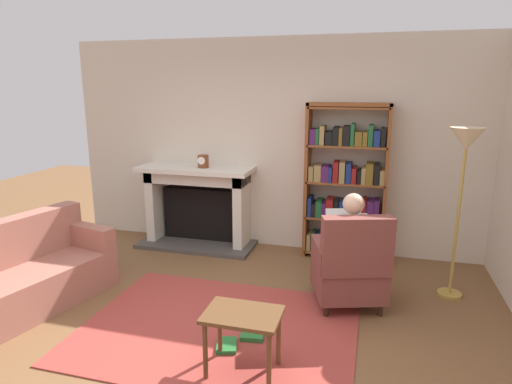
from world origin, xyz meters
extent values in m
plane|color=brown|center=(0.00, 0.00, 0.00)|extent=(14.00, 14.00, 0.00)
cube|color=beige|center=(0.00, 2.55, 1.35)|extent=(5.60, 0.10, 2.70)
cube|color=#A13B34|center=(0.00, 0.30, 0.01)|extent=(2.40, 1.80, 0.01)
cube|color=#4C4742|center=(-1.00, 2.18, 0.03)|extent=(1.55, 0.64, 0.05)
cube|color=black|center=(-1.00, 2.40, 0.40)|extent=(1.03, 0.20, 0.70)
cube|color=silver|center=(-1.62, 2.28, 0.51)|extent=(0.12, 0.44, 1.02)
cube|color=silver|center=(-0.39, 2.28, 0.51)|extent=(0.12, 0.44, 1.02)
cube|color=silver|center=(-1.00, 2.28, 0.94)|extent=(1.35, 0.44, 0.16)
cube|color=silver|center=(-1.00, 2.22, 1.05)|extent=(1.51, 0.56, 0.06)
cylinder|color=brown|center=(-0.88, 2.20, 1.16)|extent=(0.14, 0.14, 0.16)
cylinder|color=white|center=(-0.88, 2.14, 1.18)|extent=(0.10, 0.01, 0.10)
cube|color=brown|center=(0.45, 2.34, 0.96)|extent=(0.04, 0.32, 1.91)
cube|color=brown|center=(1.39, 2.34, 0.96)|extent=(0.04, 0.32, 1.91)
cube|color=brown|center=(0.92, 2.34, 1.89)|extent=(0.98, 0.32, 0.04)
cube|color=brown|center=(0.92, 2.34, 0.06)|extent=(0.94, 0.32, 0.02)
cube|color=#997F4C|center=(0.51, 2.33, 0.18)|extent=(0.05, 0.26, 0.21)
cube|color=#1E592D|center=(0.56, 2.33, 0.18)|extent=(0.05, 0.26, 0.22)
cube|color=navy|center=(0.63, 2.33, 0.18)|extent=(0.08, 0.26, 0.22)
cube|color=#1E592D|center=(0.71, 2.33, 0.18)|extent=(0.06, 0.26, 0.22)
cube|color=black|center=(0.78, 2.33, 0.18)|extent=(0.08, 0.26, 0.22)
cube|color=maroon|center=(0.85, 2.33, 0.15)|extent=(0.04, 0.26, 0.16)
cube|color=navy|center=(0.90, 2.33, 0.17)|extent=(0.04, 0.26, 0.20)
cube|color=maroon|center=(0.95, 2.33, 0.18)|extent=(0.06, 0.26, 0.21)
cube|color=maroon|center=(1.02, 2.33, 0.20)|extent=(0.06, 0.26, 0.25)
cube|color=maroon|center=(1.09, 2.33, 0.17)|extent=(0.07, 0.26, 0.20)
cube|color=navy|center=(1.15, 2.33, 0.16)|extent=(0.05, 0.26, 0.18)
cube|color=#997F4C|center=(1.22, 2.33, 0.16)|extent=(0.07, 0.26, 0.19)
cube|color=black|center=(1.29, 2.33, 0.17)|extent=(0.05, 0.26, 0.19)
cube|color=brown|center=(1.34, 2.33, 0.17)|extent=(0.05, 0.26, 0.20)
cube|color=brown|center=(0.92, 2.34, 0.51)|extent=(0.94, 0.32, 0.02)
cube|color=navy|center=(0.50, 2.33, 0.64)|extent=(0.04, 0.26, 0.23)
cube|color=black|center=(0.55, 2.33, 0.60)|extent=(0.05, 0.26, 0.17)
cube|color=#1E592D|center=(0.62, 2.33, 0.62)|extent=(0.07, 0.26, 0.20)
cube|color=#4C1E59|center=(0.68, 2.33, 0.61)|extent=(0.04, 0.26, 0.18)
cube|color=maroon|center=(0.75, 2.33, 0.63)|extent=(0.09, 0.26, 0.23)
cube|color=black|center=(0.83, 2.33, 0.63)|extent=(0.06, 0.26, 0.22)
cube|color=navy|center=(0.90, 2.33, 0.63)|extent=(0.06, 0.26, 0.21)
cube|color=brown|center=(0.96, 2.33, 0.64)|extent=(0.05, 0.26, 0.24)
cube|color=#997F4C|center=(1.02, 2.33, 0.63)|extent=(0.06, 0.26, 0.22)
cube|color=#1E592D|center=(1.09, 2.33, 0.60)|extent=(0.08, 0.26, 0.16)
cube|color=maroon|center=(1.16, 2.33, 0.65)|extent=(0.04, 0.26, 0.26)
cube|color=#4C1E59|center=(1.23, 2.33, 0.64)|extent=(0.08, 0.26, 0.24)
cube|color=#4C1E59|center=(1.31, 2.33, 0.65)|extent=(0.06, 0.26, 0.25)
cube|color=brown|center=(0.92, 2.34, 0.96)|extent=(0.94, 0.32, 0.02)
cube|color=#997F4C|center=(0.51, 2.33, 1.06)|extent=(0.06, 0.26, 0.18)
cube|color=#997F4C|center=(0.59, 2.33, 1.07)|extent=(0.09, 0.26, 0.20)
cube|color=#4C1E59|center=(0.68, 2.33, 1.06)|extent=(0.09, 0.26, 0.19)
cube|color=navy|center=(0.74, 2.33, 1.06)|extent=(0.04, 0.26, 0.18)
cube|color=maroon|center=(0.80, 2.33, 1.09)|extent=(0.06, 0.26, 0.25)
cube|color=#997F4C|center=(0.88, 2.33, 1.09)|extent=(0.07, 0.26, 0.25)
cube|color=navy|center=(0.96, 2.33, 1.09)|extent=(0.06, 0.26, 0.24)
cube|color=maroon|center=(1.02, 2.33, 1.06)|extent=(0.06, 0.26, 0.18)
cube|color=black|center=(1.08, 2.33, 1.05)|extent=(0.04, 0.26, 0.16)
cube|color=#997F4C|center=(1.13, 2.33, 1.07)|extent=(0.05, 0.26, 0.19)
cube|color=brown|center=(1.20, 2.33, 1.09)|extent=(0.08, 0.26, 0.25)
cube|color=black|center=(1.28, 2.33, 1.09)|extent=(0.06, 0.26, 0.24)
cube|color=#997F4C|center=(1.36, 2.33, 1.06)|extent=(0.08, 0.26, 0.18)
cube|color=brown|center=(0.92, 2.34, 1.41)|extent=(0.94, 0.32, 0.02)
cube|color=#4C1E59|center=(0.52, 2.33, 1.51)|extent=(0.07, 0.26, 0.18)
cube|color=#1E592D|center=(0.57, 2.33, 1.51)|extent=(0.04, 0.26, 0.19)
cube|color=#997F4C|center=(0.63, 2.33, 1.53)|extent=(0.06, 0.26, 0.23)
cube|color=black|center=(0.71, 2.33, 1.50)|extent=(0.08, 0.26, 0.16)
cube|color=black|center=(0.79, 2.33, 1.52)|extent=(0.07, 0.26, 0.22)
cube|color=brown|center=(0.85, 2.33, 1.52)|extent=(0.04, 0.26, 0.21)
cube|color=black|center=(0.91, 2.33, 1.53)|extent=(0.08, 0.26, 0.23)
cube|color=#1E592D|center=(0.98, 2.33, 1.55)|extent=(0.04, 0.26, 0.26)
cube|color=brown|center=(1.05, 2.33, 1.50)|extent=(0.08, 0.26, 0.17)
cube|color=brown|center=(1.12, 2.33, 1.50)|extent=(0.05, 0.26, 0.17)
cube|color=#1E592D|center=(1.19, 2.33, 1.54)|extent=(0.05, 0.26, 0.25)
cube|color=navy|center=(1.26, 2.33, 1.51)|extent=(0.07, 0.26, 0.19)
cube|color=black|center=(1.33, 2.33, 1.53)|extent=(0.05, 0.26, 0.22)
cube|color=brown|center=(0.92, 2.34, 1.85)|extent=(0.94, 0.32, 0.02)
cylinder|color=#331E14|center=(1.24, 1.38, 0.06)|extent=(0.05, 0.05, 0.12)
cylinder|color=#331E14|center=(0.75, 1.22, 0.06)|extent=(0.05, 0.05, 0.12)
cylinder|color=#331E14|center=(1.39, 0.92, 0.06)|extent=(0.05, 0.05, 0.12)
cylinder|color=#331E14|center=(0.90, 0.77, 0.06)|extent=(0.05, 0.05, 0.12)
cube|color=brown|center=(1.07, 1.07, 0.27)|extent=(0.79, 0.77, 0.30)
cube|color=brown|center=(1.14, 0.85, 0.70)|extent=(0.66, 0.35, 0.55)
cube|color=brown|center=(1.33, 1.16, 0.53)|extent=(0.28, 0.55, 0.22)
cube|color=brown|center=(0.81, 0.99, 0.53)|extent=(0.28, 0.55, 0.22)
cube|color=silver|center=(1.08, 1.03, 0.67)|extent=(0.37, 0.29, 0.50)
sphere|color=#D8AD8C|center=(1.08, 1.03, 1.04)|extent=(0.20, 0.20, 0.20)
cube|color=#191E3F|center=(1.10, 1.24, 0.47)|extent=(0.24, 0.42, 0.12)
cube|color=#191E3F|center=(0.95, 1.19, 0.47)|extent=(0.24, 0.42, 0.12)
cylinder|color=#191E3F|center=(1.04, 1.42, 0.21)|extent=(0.10, 0.10, 0.42)
cylinder|color=#191E3F|center=(0.89, 1.37, 0.21)|extent=(0.10, 0.10, 0.42)
cube|color=white|center=(0.98, 1.34, 0.77)|extent=(0.38, 0.21, 0.25)
cube|color=#A46555|center=(-1.90, 0.13, 0.20)|extent=(1.08, 1.82, 0.40)
cube|color=#A46555|center=(-2.16, 0.20, 0.62)|extent=(0.59, 1.70, 0.45)
cube|color=#A46555|center=(-1.72, 0.88, 0.52)|extent=(0.72, 0.32, 0.24)
cube|color=brown|center=(0.39, -0.21, 0.48)|extent=(0.56, 0.39, 0.03)
cylinder|color=brown|center=(0.15, -0.37, 0.23)|extent=(0.04, 0.04, 0.46)
cylinder|color=brown|center=(0.62, -0.37, 0.23)|extent=(0.04, 0.04, 0.46)
cylinder|color=brown|center=(0.15, -0.06, 0.23)|extent=(0.04, 0.04, 0.46)
cylinder|color=brown|center=(0.62, -0.06, 0.23)|extent=(0.04, 0.04, 0.46)
cube|color=#267233|center=(0.17, 0.04, 0.03)|extent=(0.22, 0.25, 0.03)
cube|color=#267233|center=(0.33, 0.28, 0.03)|extent=(0.23, 0.29, 0.04)
cylinder|color=#B7933F|center=(2.08, 1.54, 0.01)|extent=(0.24, 0.24, 0.03)
cylinder|color=#B7933F|center=(2.08, 1.54, 0.77)|extent=(0.03, 0.03, 1.48)
cone|color=beige|center=(2.08, 1.54, 1.61)|extent=(0.32, 0.32, 0.22)
camera|label=1|loc=(1.24, -2.97, 2.10)|focal=30.63mm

